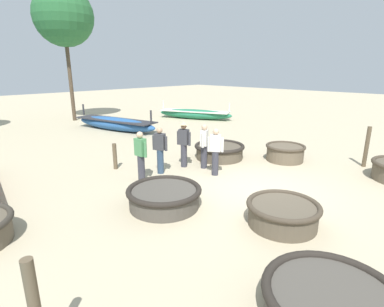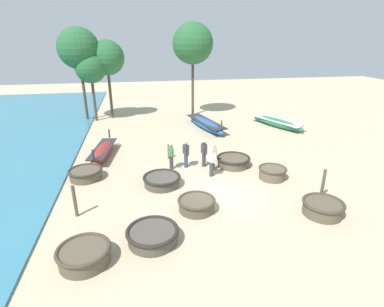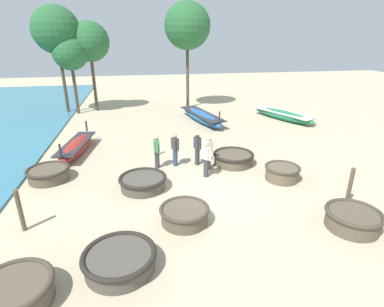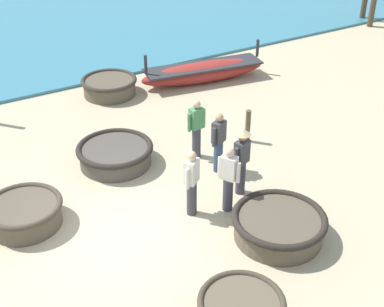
{
  "view_description": "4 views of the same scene",
  "coord_description": "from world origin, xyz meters",
  "px_view_note": "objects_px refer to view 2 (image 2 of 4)",
  "views": [
    {
      "loc": [
        -7.02,
        -4.17,
        3.42
      ],
      "look_at": [
        -0.77,
        1.94,
        0.91
      ],
      "focal_mm": 28.0,
      "sensor_mm": 36.0,
      "label": 1
    },
    {
      "loc": [
        -3.52,
        -12.35,
        6.98
      ],
      "look_at": [
        -0.72,
        2.58,
        1.07
      ],
      "focal_mm": 28.0,
      "sensor_mm": 36.0,
      "label": 2
    },
    {
      "loc": [
        -2.57,
        -9.62,
        5.65
      ],
      "look_at": [
        -0.35,
        2.17,
        0.98
      ],
      "focal_mm": 28.0,
      "sensor_mm": 36.0,
      "label": 3
    },
    {
      "loc": [
        8.21,
        -2.91,
        7.16
      ],
      "look_at": [
        -0.61,
        2.31,
        0.95
      ],
      "focal_mm": 50.0,
      "sensor_mm": 36.0,
      "label": 4
    }
  ],
  "objects_px": {
    "long_boat_red_hull": "(277,123)",
    "coracle_weathered": "(162,180)",
    "mooring_post_shoreline": "(75,201)",
    "tree_left_mid": "(91,68)",
    "coracle_front_left": "(84,254)",
    "fisherman_with_hat": "(213,156)",
    "coracle_far_right": "(197,204)",
    "fisherman_by_coracle": "(212,162)",
    "coracle_upturned": "(233,161)",
    "coracle_far_left": "(153,235)",
    "mooring_post_inland": "(169,152)",
    "coracle_tilted": "(272,173)",
    "long_boat_white_hull": "(103,151)",
    "fisherman_hauling": "(186,154)",
    "tree_center": "(193,44)",
    "fisherman_standing_left": "(204,151)",
    "long_boat_blue_hull": "(206,124)",
    "fisherman_standing_right": "(171,155)",
    "mooring_post_mid_beach": "(323,184)",
    "tree_right_mid": "(107,58)",
    "tree_rightmost": "(79,49)",
    "coracle_front_right": "(86,173)",
    "coracle_nearest": "(323,207)"
  },
  "relations": [
    {
      "from": "long_boat_blue_hull",
      "to": "fisherman_standing_right",
      "type": "bearing_deg",
      "value": -116.39
    },
    {
      "from": "coracle_far_left",
      "to": "coracle_weathered",
      "type": "bearing_deg",
      "value": 80.39
    },
    {
      "from": "long_boat_red_hull",
      "to": "tree_center",
      "type": "height_order",
      "value": "tree_center"
    },
    {
      "from": "coracle_far_left",
      "to": "coracle_tilted",
      "type": "bearing_deg",
      "value": 32.28
    },
    {
      "from": "fisherman_hauling",
      "to": "tree_center",
      "type": "distance_m",
      "value": 13.8
    },
    {
      "from": "fisherman_hauling",
      "to": "long_boat_white_hull",
      "type": "bearing_deg",
      "value": 152.06
    },
    {
      "from": "mooring_post_inland",
      "to": "fisherman_standing_right",
      "type": "bearing_deg",
      "value": -91.15
    },
    {
      "from": "coracle_upturned",
      "to": "fisherman_standing_left",
      "type": "bearing_deg",
      "value": 171.9
    },
    {
      "from": "coracle_far_right",
      "to": "long_boat_blue_hull",
      "type": "height_order",
      "value": "long_boat_blue_hull"
    },
    {
      "from": "coracle_upturned",
      "to": "coracle_front_left",
      "type": "relative_size",
      "value": 1.1
    },
    {
      "from": "fisherman_standing_left",
      "to": "mooring_post_shoreline",
      "type": "relative_size",
      "value": 1.18
    },
    {
      "from": "tree_left_mid",
      "to": "coracle_tilted",
      "type": "bearing_deg",
      "value": -53.42
    },
    {
      "from": "fisherman_by_coracle",
      "to": "long_boat_white_hull",
      "type": "bearing_deg",
      "value": 146.3
    },
    {
      "from": "coracle_weathered",
      "to": "long_boat_red_hull",
      "type": "distance_m",
      "value": 13.75
    },
    {
      "from": "coracle_front_left",
      "to": "fisherman_with_hat",
      "type": "height_order",
      "value": "fisherman_with_hat"
    },
    {
      "from": "coracle_front_left",
      "to": "tree_left_mid",
      "type": "xyz_separation_m",
      "value": [
        -1.59,
        18.88,
        4.24
      ]
    },
    {
      "from": "coracle_far_left",
      "to": "mooring_post_inland",
      "type": "distance_m",
      "value": 8.05
    },
    {
      "from": "long_boat_red_hull",
      "to": "mooring_post_mid_beach",
      "type": "height_order",
      "value": "mooring_post_mid_beach"
    },
    {
      "from": "coracle_far_right",
      "to": "fisherman_by_coracle",
      "type": "xyz_separation_m",
      "value": [
        1.47,
        3.21,
        0.54
      ]
    },
    {
      "from": "long_boat_blue_hull",
      "to": "tree_left_mid",
      "type": "bearing_deg",
      "value": 154.73
    },
    {
      "from": "fisherman_standing_left",
      "to": "tree_right_mid",
      "type": "relative_size",
      "value": 0.24
    },
    {
      "from": "coracle_front_right",
      "to": "coracle_front_left",
      "type": "bearing_deg",
      "value": -82.64
    },
    {
      "from": "coracle_front_left",
      "to": "long_boat_red_hull",
      "type": "xyz_separation_m",
      "value": [
        13.48,
        14.04,
        0.02
      ]
    },
    {
      "from": "coracle_nearest",
      "to": "fisherman_with_hat",
      "type": "bearing_deg",
      "value": 122.92
    },
    {
      "from": "tree_right_mid",
      "to": "long_boat_blue_hull",
      "type": "bearing_deg",
      "value": -33.08
    },
    {
      "from": "tree_rightmost",
      "to": "tree_left_mid",
      "type": "bearing_deg",
      "value": -25.42
    },
    {
      "from": "coracle_upturned",
      "to": "long_boat_white_hull",
      "type": "bearing_deg",
      "value": 159.22
    },
    {
      "from": "coracle_far_left",
      "to": "long_boat_red_hull",
      "type": "bearing_deg",
      "value": 50.03
    },
    {
      "from": "mooring_post_shoreline",
      "to": "tree_left_mid",
      "type": "height_order",
      "value": "tree_left_mid"
    },
    {
      "from": "coracle_tilted",
      "to": "fisherman_by_coracle",
      "type": "distance_m",
      "value": 3.25
    },
    {
      "from": "long_boat_white_hull",
      "to": "long_boat_blue_hull",
      "type": "bearing_deg",
      "value": 32.36
    },
    {
      "from": "fisherman_standing_right",
      "to": "tree_left_mid",
      "type": "bearing_deg",
      "value": 114.25
    },
    {
      "from": "fisherman_standing_right",
      "to": "tree_right_mid",
      "type": "bearing_deg",
      "value": 107.5
    },
    {
      "from": "fisherman_standing_right",
      "to": "coracle_front_left",
      "type": "bearing_deg",
      "value": -118.08
    },
    {
      "from": "long_boat_blue_hull",
      "to": "coracle_front_left",
      "type": "bearing_deg",
      "value": -117.21
    },
    {
      "from": "tree_rightmost",
      "to": "coracle_weathered",
      "type": "bearing_deg",
      "value": -68.97
    },
    {
      "from": "long_boat_blue_hull",
      "to": "tree_right_mid",
      "type": "relative_size",
      "value": 0.85
    },
    {
      "from": "coracle_far_right",
      "to": "mooring_post_mid_beach",
      "type": "relative_size",
      "value": 1.12
    },
    {
      "from": "coracle_front_right",
      "to": "fisherman_by_coracle",
      "type": "bearing_deg",
      "value": -7.75
    },
    {
      "from": "tree_center",
      "to": "coracle_far_right",
      "type": "bearing_deg",
      "value": -100.21
    },
    {
      "from": "long_boat_red_hull",
      "to": "coracle_weathered",
      "type": "bearing_deg",
      "value": -139.43
    },
    {
      "from": "long_boat_red_hull",
      "to": "fisherman_with_hat",
      "type": "distance_m",
      "value": 10.65
    },
    {
      "from": "fisherman_standing_left",
      "to": "mooring_post_inland",
      "type": "xyz_separation_m",
      "value": [
        -1.86,
        1.54,
        -0.5
      ]
    },
    {
      "from": "coracle_front_left",
      "to": "coracle_tilted",
      "type": "distance_m",
      "value": 10.07
    },
    {
      "from": "fisherman_standing_right",
      "to": "mooring_post_mid_beach",
      "type": "xyz_separation_m",
      "value": [
        6.42,
        -4.59,
        -0.11
      ]
    },
    {
      "from": "coracle_upturned",
      "to": "coracle_far_right",
      "type": "bearing_deg",
      "value": -125.2
    },
    {
      "from": "coracle_front_right",
      "to": "tree_right_mid",
      "type": "xyz_separation_m",
      "value": [
        0.63,
        13.02,
        5.01
      ]
    },
    {
      "from": "fisherman_standing_right",
      "to": "tree_center",
      "type": "distance_m",
      "value": 14.08
    },
    {
      "from": "coracle_front_right",
      "to": "tree_rightmost",
      "type": "distance_m",
      "value": 14.03
    },
    {
      "from": "fisherman_with_hat",
      "to": "tree_center",
      "type": "bearing_deg",
      "value": 84.27
    }
  ]
}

